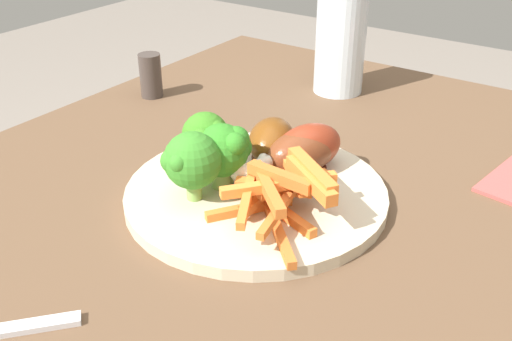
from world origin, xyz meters
TOP-DOWN VIEW (x-y plane):
  - dining_table at (0.00, 0.00)m, footprint 0.91×0.74m
  - dinner_plate at (-0.01, -0.03)m, footprint 0.26×0.26m
  - broccoli_floret_front at (0.00, -0.08)m, footprint 0.05×0.05m
  - broccoli_floret_middle at (0.01, -0.06)m, footprint 0.06×0.06m
  - broccoli_floret_back at (0.04, -0.07)m, footprint 0.06×0.05m
  - carrot_fries_pile at (0.02, 0.01)m, footprint 0.16×0.11m
  - chicken_drumstick_near at (-0.06, -0.05)m, footprint 0.12×0.07m
  - chicken_drumstick_far at (-0.06, -0.01)m, footprint 0.12×0.08m
  - chicken_drumstick_extra at (-0.06, -0.01)m, footprint 0.13×0.08m
  - water_glass at (-0.31, -0.10)m, footprint 0.07×0.07m
  - pepper_shaker at (-0.15, -0.30)m, footprint 0.03×0.03m

SIDE VIEW (x-z plane):
  - dining_table at x=0.00m, z-range 0.23..0.94m
  - dinner_plate at x=-0.01m, z-range 0.70..0.71m
  - pepper_shaker at x=-0.15m, z-range 0.70..0.76m
  - chicken_drumstick_near at x=-0.06m, z-range 0.71..0.76m
  - chicken_drumstick_far at x=-0.06m, z-range 0.71..0.76m
  - carrot_fries_pile at x=0.02m, z-range 0.71..0.76m
  - chicken_drumstick_extra at x=-0.06m, z-range 0.71..0.76m
  - broccoli_floret_middle at x=0.01m, z-range 0.72..0.79m
  - broccoli_floret_back at x=0.04m, z-range 0.72..0.79m
  - broccoli_floret_front at x=0.00m, z-range 0.72..0.79m
  - water_glass at x=-0.31m, z-range 0.70..0.84m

